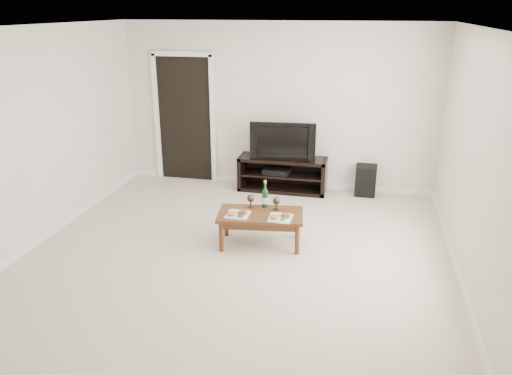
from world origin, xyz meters
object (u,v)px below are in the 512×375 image
(television, at_px, (283,140))
(coffee_table, at_px, (260,229))
(media_console, at_px, (282,174))
(subwoofer, at_px, (366,180))

(television, height_order, coffee_table, television)
(television, relative_size, coffee_table, 0.99)
(media_console, relative_size, television, 1.37)
(coffee_table, bearing_deg, subwoofer, 59.25)
(television, bearing_deg, media_console, 175.12)
(media_console, bearing_deg, coffee_table, -88.09)
(subwoofer, bearing_deg, media_console, -173.80)
(media_console, relative_size, subwoofer, 2.93)
(subwoofer, height_order, coffee_table, subwoofer)
(television, relative_size, subwoofer, 2.15)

